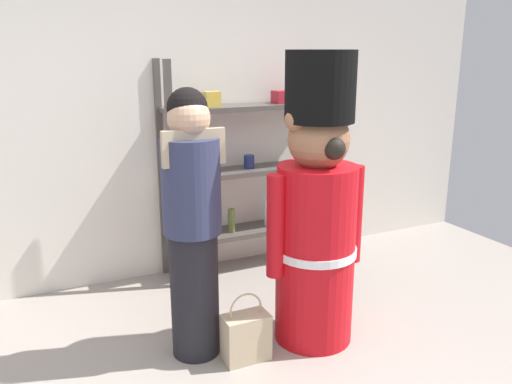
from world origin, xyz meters
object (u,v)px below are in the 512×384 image
(teddy_bear_guard, at_px, (316,213))
(shopping_bag, at_px, (246,336))
(person_shopper, at_px, (192,220))
(merchandise_shelf, at_px, (250,168))

(teddy_bear_guard, bearing_deg, shopping_bag, -174.14)
(person_shopper, bearing_deg, shopping_bag, -40.48)
(merchandise_shelf, height_order, teddy_bear_guard, teddy_bear_guard)
(teddy_bear_guard, distance_m, person_shopper, 0.76)
(merchandise_shelf, distance_m, person_shopper, 1.40)
(teddy_bear_guard, bearing_deg, person_shopper, 168.08)
(merchandise_shelf, relative_size, teddy_bear_guard, 0.97)
(person_shopper, distance_m, shopping_bag, 0.77)
(teddy_bear_guard, bearing_deg, merchandise_shelf, 84.09)
(shopping_bag, bearing_deg, person_shopper, 139.52)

